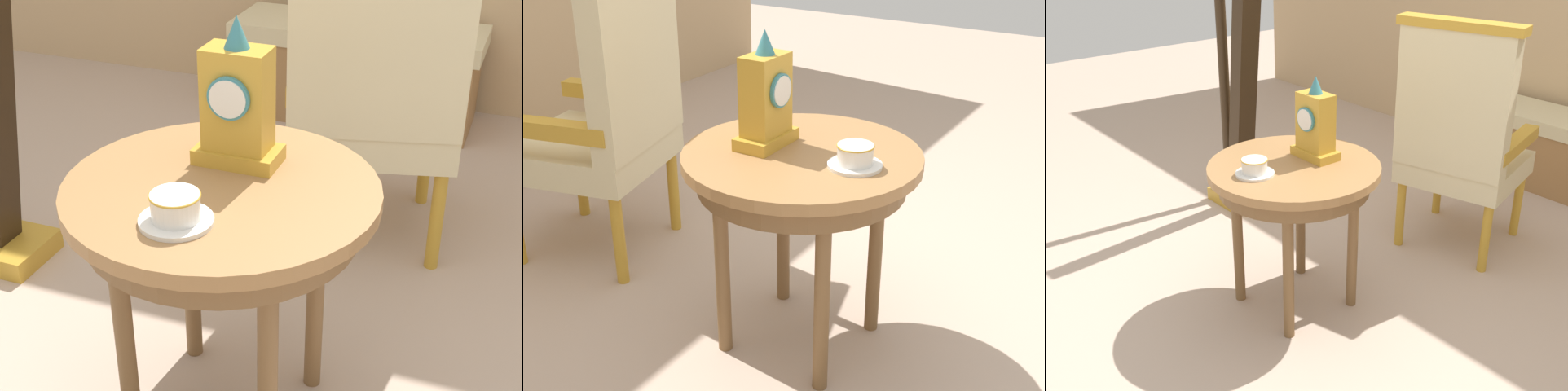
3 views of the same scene
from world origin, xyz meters
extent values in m
plane|color=#BCA38E|center=(0.00, 0.00, 0.00)|extent=(10.00, 10.00, 0.00)
cylinder|color=#9E7042|center=(0.05, -0.03, 0.63)|extent=(0.69, 0.69, 0.03)
cylinder|color=brown|center=(0.05, -0.03, 0.57)|extent=(0.61, 0.61, 0.07)
cylinder|color=brown|center=(0.22, 0.15, 0.30)|extent=(0.04, 0.04, 0.61)
cylinder|color=brown|center=(-0.12, 0.15, 0.30)|extent=(0.04, 0.04, 0.61)
cylinder|color=brown|center=(-0.12, -0.20, 0.30)|extent=(0.04, 0.04, 0.61)
cylinder|color=brown|center=(0.22, -0.20, 0.30)|extent=(0.04, 0.04, 0.61)
cylinder|color=white|center=(0.03, -0.20, 0.65)|extent=(0.15, 0.15, 0.01)
cylinder|color=white|center=(0.03, -0.20, 0.68)|extent=(0.10, 0.10, 0.05)
torus|color=gold|center=(0.03, -0.20, 0.71)|extent=(0.10, 0.10, 0.00)
cube|color=gold|center=(0.04, 0.09, 0.66)|extent=(0.19, 0.11, 0.04)
cube|color=gold|center=(0.04, 0.09, 0.80)|extent=(0.14, 0.09, 0.23)
cylinder|color=teal|center=(0.04, 0.04, 0.82)|extent=(0.10, 0.01, 0.10)
cylinder|color=white|center=(0.04, 0.03, 0.82)|extent=(0.08, 0.00, 0.08)
cone|color=teal|center=(0.04, 0.09, 0.95)|extent=(0.06, 0.06, 0.07)
cube|color=beige|center=(0.15, 0.96, 0.41)|extent=(0.63, 0.63, 0.11)
cube|color=beige|center=(0.21, 0.75, 0.78)|extent=(0.53, 0.22, 0.64)
cube|color=gold|center=(0.21, 0.75, 1.12)|extent=(0.57, 0.24, 0.04)
cube|color=gold|center=(0.37, 1.02, 0.57)|extent=(0.18, 0.47, 0.06)
cube|color=gold|center=(-0.07, 0.91, 0.57)|extent=(0.18, 0.47, 0.06)
cylinder|color=gold|center=(0.31, 1.23, 0.18)|extent=(0.04, 0.04, 0.35)
cylinder|color=gold|center=(-0.12, 1.12, 0.18)|extent=(0.04, 0.04, 0.35)
cylinder|color=gold|center=(0.42, 0.81, 0.18)|extent=(0.04, 0.04, 0.35)
cylinder|color=gold|center=(-0.01, 0.70, 0.18)|extent=(0.04, 0.04, 0.35)
cube|color=gold|center=(-0.93, 0.36, 0.04)|extent=(0.32, 0.24, 0.07)
cylinder|color=#332314|center=(-1.03, 0.36, 0.89)|extent=(0.06, 0.06, 1.63)
cube|color=black|center=(-0.83, 0.36, 0.81)|extent=(0.28, 0.11, 1.50)
cube|color=beige|center=(-0.14, 1.95, 0.40)|extent=(1.12, 0.40, 0.08)
cube|color=#9E7042|center=(-0.14, 1.95, 0.18)|extent=(1.07, 0.38, 0.36)
camera|label=1|loc=(0.64, -1.35, 1.41)|focal=52.84mm
camera|label=2|loc=(-1.53, -0.96, 1.37)|focal=47.95mm
camera|label=3|loc=(1.86, -1.48, 1.61)|focal=43.96mm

